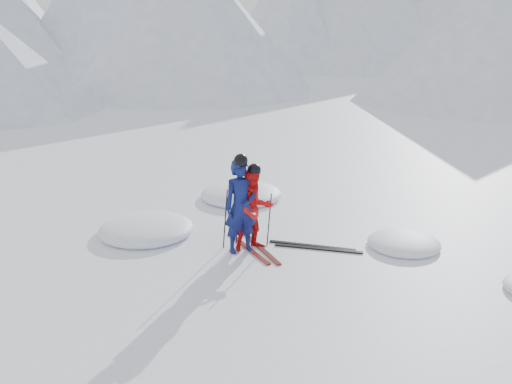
{
  "coord_description": "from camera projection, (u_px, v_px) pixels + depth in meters",
  "views": [
    {
      "loc": [
        -2.16,
        -9.31,
        4.15
      ],
      "look_at": [
        -1.53,
        0.5,
        1.1
      ],
      "focal_mm": 38.0,
      "sensor_mm": 36.0,
      "label": 1
    }
  ],
  "objects": [
    {
      "name": "skier_blue",
      "position": [
        241.0,
        207.0,
        10.09
      ],
      "size": [
        0.76,
        0.61,
        1.8
      ],
      "primitive_type": "imported",
      "rotation": [
        0.0,
        0.0,
        0.32
      ],
      "color": "#0D1651",
      "rests_on": "ground"
    },
    {
      "name": "snow_lumps",
      "position": [
        245.0,
        222.0,
        11.89
      ],
      "size": [
        8.28,
        6.87,
        0.44
      ],
      "color": "white",
      "rests_on": "ground"
    },
    {
      "name": "ski_loose_a",
      "position": [
        312.0,
        246.0,
        10.57
      ],
      "size": [
        1.63,
        0.66,
        0.03
      ],
      "primitive_type": "cube",
      "rotation": [
        0.0,
        0.0,
        1.23
      ],
      "color": "black",
      "rests_on": "ground"
    },
    {
      "name": "pole_red_left",
      "position": [
        238.0,
        219.0,
        10.54
      ],
      "size": [
        0.11,
        0.09,
        1.06
      ],
      "primitive_type": "cylinder",
      "rotation": [
        0.06,
        0.08,
        0.0
      ],
      "color": "black",
      "rests_on": "ground"
    },
    {
      "name": "pole_blue_left",
      "position": [
        225.0,
        219.0,
        10.3
      ],
      "size": [
        0.12,
        0.08,
        1.2
      ],
      "primitive_type": "cylinder",
      "rotation": [
        0.05,
        0.08,
        0.0
      ],
      "color": "black",
      "rests_on": "ground"
    },
    {
      "name": "ground",
      "position": [
        339.0,
        254.0,
        10.23
      ],
      "size": [
        160.0,
        160.0,
        0.0
      ],
      "primitive_type": "plane",
      "color": "white",
      "rests_on": "ground"
    },
    {
      "name": "pole_blue_right",
      "position": [
        254.0,
        217.0,
        10.43
      ],
      "size": [
        0.12,
        0.07,
        1.2
      ],
      "primitive_type": "cylinder",
      "rotation": [
        -0.04,
        0.08,
        0.0
      ],
      "color": "black",
      "rests_on": "ground"
    },
    {
      "name": "ski_loose_b",
      "position": [
        318.0,
        249.0,
        10.43
      ],
      "size": [
        1.65,
        0.6,
        0.03
      ],
      "primitive_type": "cube",
      "rotation": [
        0.0,
        0.0,
        1.26
      ],
      "color": "black",
      "rests_on": "ground"
    },
    {
      "name": "pole_red_right",
      "position": [
        269.0,
        220.0,
        10.48
      ],
      "size": [
        0.11,
        0.08,
        1.06
      ],
      "primitive_type": "cylinder",
      "rotation": [
        -0.05,
        0.08,
        0.0
      ],
      "color": "black",
      "rests_on": "ground"
    },
    {
      "name": "ski_worn_right",
      "position": [
        260.0,
        248.0,
        10.48
      ],
      "size": [
        0.66,
        1.63,
        0.03
      ],
      "primitive_type": "cube",
      "rotation": [
        0.0,
        0.0,
        0.34
      ],
      "color": "black",
      "rests_on": "ground"
    },
    {
      "name": "skier_red",
      "position": [
        254.0,
        210.0,
        10.24
      ],
      "size": [
        0.94,
        0.84,
        1.59
      ],
      "primitive_type": "imported",
      "rotation": [
        0.0,
        0.0,
        0.38
      ],
      "color": "red",
      "rests_on": "ground"
    },
    {
      "name": "ski_worn_left",
      "position": [
        248.0,
        248.0,
        10.46
      ],
      "size": [
        0.77,
        1.59,
        0.03
      ],
      "primitive_type": "cube",
      "rotation": [
        0.0,
        0.0,
        0.41
      ],
      "color": "black",
      "rests_on": "ground"
    }
  ]
}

